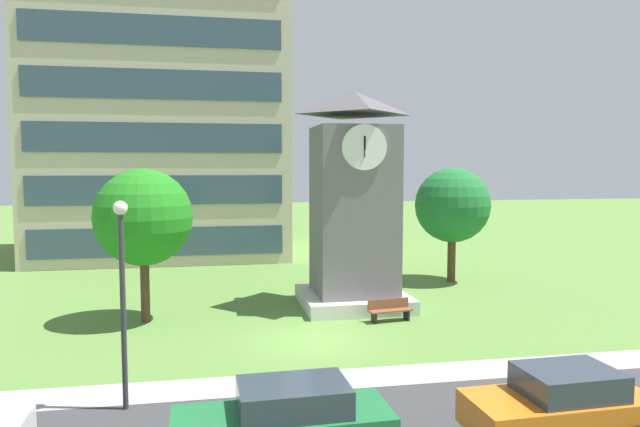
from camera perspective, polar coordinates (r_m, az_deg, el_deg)
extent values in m
plane|color=#567F38|center=(21.32, -0.74, -12.34)|extent=(160.00, 160.00, 0.00)
cube|color=#9E9E99|center=(17.62, 1.54, -16.04)|extent=(120.00, 1.60, 0.01)
cube|color=beige|center=(42.55, -15.22, 11.19)|extent=(16.61, 11.07, 22.40)
cube|color=#384C60|center=(36.99, -15.60, -2.72)|extent=(15.28, 0.10, 1.80)
cube|color=#384C60|center=(36.73, -15.71, 2.24)|extent=(15.28, 0.10, 1.80)
cube|color=#384C60|center=(36.74, -15.82, 7.23)|extent=(15.28, 0.10, 1.80)
cube|color=#384C60|center=(37.04, -15.93, 12.18)|extent=(15.28, 0.10, 1.80)
cube|color=#384C60|center=(37.60, -16.05, 17.02)|extent=(15.28, 0.10, 1.80)
cube|color=slate|center=(25.64, 3.34, -0.36)|extent=(3.43, 3.43, 7.99)
cube|color=beige|center=(26.22, 3.30, -8.43)|extent=(4.63, 4.63, 0.60)
pyramid|color=#555155|center=(25.69, 3.39, 10.86)|extent=(3.77, 3.77, 1.02)
cylinder|color=white|center=(23.83, 4.40, 6.56)|extent=(1.89, 0.12, 1.89)
cylinder|color=white|center=(26.03, 7.19, 6.37)|extent=(0.12, 1.89, 1.89)
cube|color=black|center=(23.77, 4.45, 6.97)|extent=(0.09, 0.06, 0.57)
cube|color=black|center=(23.76, 4.45, 6.56)|extent=(0.05, 0.06, 0.85)
cube|color=brown|center=(23.72, 6.98, -9.49)|extent=(1.85, 0.73, 0.06)
cube|color=brown|center=(23.86, 6.75, -8.84)|extent=(1.79, 0.30, 0.40)
cube|color=black|center=(23.48, 5.36, -10.19)|extent=(0.14, 0.44, 0.45)
cube|color=black|center=(24.09, 8.54, -9.84)|extent=(0.14, 0.44, 0.45)
cylinder|color=#333338|center=(15.70, -18.86, -9.31)|extent=(0.14, 0.14, 5.02)
sphere|color=#F2EFCC|center=(15.29, -19.12, 0.53)|extent=(0.36, 0.36, 0.36)
cylinder|color=#513823|center=(32.14, 12.86, -4.15)|extent=(0.44, 0.44, 2.76)
sphere|color=#1D6B2F|center=(31.84, 12.95, 0.82)|extent=(4.03, 4.03, 4.03)
cylinder|color=#513823|center=(24.35, -16.89, -6.90)|extent=(0.36, 0.36, 2.87)
sphere|color=#207D1B|center=(23.96, -17.05, -0.34)|extent=(3.87, 3.87, 3.87)
cube|color=#2D3842|center=(12.75, -2.66, -17.66)|extent=(2.35, 1.61, 0.60)
cylinder|color=black|center=(14.16, 1.82, -19.96)|extent=(0.67, 0.24, 0.66)
cube|color=orange|center=(14.79, 22.54, -17.63)|extent=(4.24, 1.95, 0.76)
cube|color=#2D3842|center=(14.66, 23.32, -15.01)|extent=(2.14, 1.66, 0.60)
cylinder|color=black|center=(14.99, 16.13, -18.71)|extent=(0.67, 0.24, 0.66)
cylinder|color=black|center=(16.31, 24.54, -16.98)|extent=(0.67, 0.24, 0.66)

